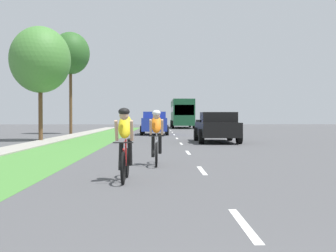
{
  "coord_description": "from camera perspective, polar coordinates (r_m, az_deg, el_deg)",
  "views": [
    {
      "loc": [
        -1.07,
        -1.11,
        1.39
      ],
      "look_at": [
        -0.66,
        22.17,
        0.9
      ],
      "focal_mm": 46.16,
      "sensor_mm": 36.0,
      "label": 1
    }
  ],
  "objects": [
    {
      "name": "ground_plane",
      "position": [
        21.18,
        1.9,
        -2.55
      ],
      "size": [
        120.0,
        120.0,
        0.0
      ],
      "primitive_type": "plane",
      "color": "#4C4C4F"
    },
    {
      "name": "sidewalk_concrete",
      "position": [
        22.07,
        -17.65,
        -2.44
      ],
      "size": [
        1.46,
        70.0,
        0.1
      ],
      "primitive_type": "cube",
      "color": "#9E998E",
      "rests_on": "ground_plane"
    },
    {
      "name": "cyclist_trailing",
      "position": [
        12.36,
        -1.53,
        -1.46
      ],
      "size": [
        0.42,
        1.72,
        1.58
      ],
      "color": "black",
      "rests_on": "ground_plane"
    },
    {
      "name": "sedan_white",
      "position": [
        43.06,
        -1.93,
        0.38
      ],
      "size": [
        1.98,
        4.3,
        1.52
      ],
      "color": "silver",
      "rests_on": "ground_plane"
    },
    {
      "name": "pickup_black",
      "position": [
        23.76,
        6.45,
        -0.15
      ],
      "size": [
        2.22,
        5.1,
        1.64
      ],
      "color": "black",
      "rests_on": "ground_plane"
    },
    {
      "name": "cyclist_lead",
      "position": [
        9.36,
        -5.7,
        -2.32
      ],
      "size": [
        0.42,
        1.72,
        1.58
      ],
      "color": "black",
      "rests_on": "ground_plane"
    },
    {
      "name": "grass_verge",
      "position": [
        21.55,
        -11.98,
        -2.5
      ],
      "size": [
        2.98,
        70.0,
        0.01
      ],
      "primitive_type": "cube",
      "color": "#478438",
      "rests_on": "ground_plane"
    },
    {
      "name": "street_tree_near",
      "position": [
        26.16,
        -16.52,
        8.37
      ],
      "size": [
        3.47,
        3.47,
        6.59
      ],
      "color": "brown",
      "rests_on": "ground_plane"
    },
    {
      "name": "suv_blue",
      "position": [
        33.95,
        -1.77,
        0.46
      ],
      "size": [
        2.15,
        4.7,
        1.79
      ],
      "color": "#23389E",
      "rests_on": "ground_plane"
    },
    {
      "name": "bus_dark_green",
      "position": [
        54.9,
        1.84,
        1.82
      ],
      "size": [
        2.78,
        11.6,
        3.48
      ],
      "color": "#194C2D",
      "rests_on": "ground_plane"
    },
    {
      "name": "lane_markings_center",
      "position": [
        25.17,
        1.43,
        -1.95
      ],
      "size": [
        0.12,
        52.2,
        0.01
      ],
      "color": "white",
      "rests_on": "ground_plane"
    },
    {
      "name": "street_tree_far",
      "position": [
        36.27,
        -12.75,
        9.3
      ],
      "size": [
        3.09,
        3.09,
        8.25
      ],
      "color": "brown",
      "rests_on": "ground_plane"
    }
  ]
}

